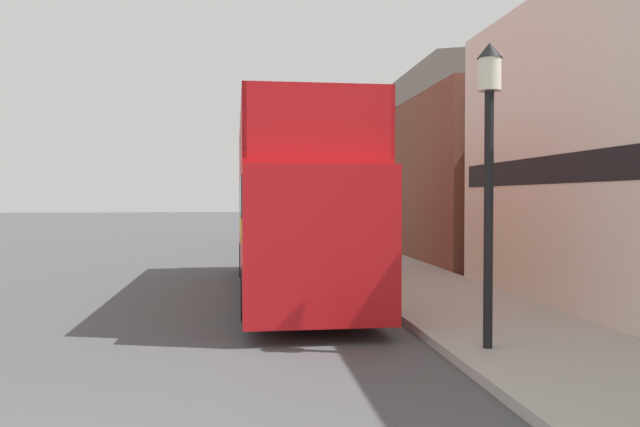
{
  "coord_description": "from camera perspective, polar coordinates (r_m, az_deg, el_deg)",
  "views": [
    {
      "loc": [
        2.3,
        -4.19,
        2.26
      ],
      "look_at": [
        3.95,
        8.81,
        1.92
      ],
      "focal_mm": 35.0,
      "sensor_mm": 36.0,
      "label": 1
    }
  ],
  "objects": [
    {
      "name": "ground_plane",
      "position": [
        25.4,
        -12.44,
        -3.66
      ],
      "size": [
        144.0,
        144.0,
        0.0
      ],
      "primitive_type": "plane",
      "color": "#4C4C4F"
    },
    {
      "name": "sidewalk",
      "position": [
        22.73,
        3.96,
        -4.05
      ],
      "size": [
        3.1,
        108.0,
        0.14
      ],
      "color": "#ADAAA3",
      "rests_on": "ground_plane"
    },
    {
      "name": "brick_terrace_rear",
      "position": [
        29.35,
        10.59,
        5.92
      ],
      "size": [
        6.0,
        21.84,
        9.1
      ],
      "color": "brown",
      "rests_on": "ground_plane"
    },
    {
      "name": "tour_bus",
      "position": [
        14.72,
        -2.58,
        -0.31
      ],
      "size": [
        2.51,
        10.54,
        4.06
      ],
      "rotation": [
        0.0,
        0.0,
        0.01
      ],
      "color": "red",
      "rests_on": "ground_plane"
    },
    {
      "name": "parked_car_ahead_of_bus",
      "position": [
        22.38,
        -2.69,
        -2.61
      ],
      "size": [
        1.77,
        3.96,
        1.42
      ],
      "rotation": [
        0.0,
        0.0,
        -0.01
      ],
      "color": "silver",
      "rests_on": "ground_plane"
    },
    {
      "name": "lamp_post_nearest",
      "position": [
        9.09,
        15.2,
        6.86
      ],
      "size": [
        0.35,
        0.35,
        4.28
      ],
      "color": "black",
      "rests_on": "sidewalk"
    },
    {
      "name": "lamp_post_second",
      "position": [
        17.34,
        4.35,
        4.53
      ],
      "size": [
        0.35,
        0.35,
        4.38
      ],
      "color": "black",
      "rests_on": "sidewalk"
    }
  ]
}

